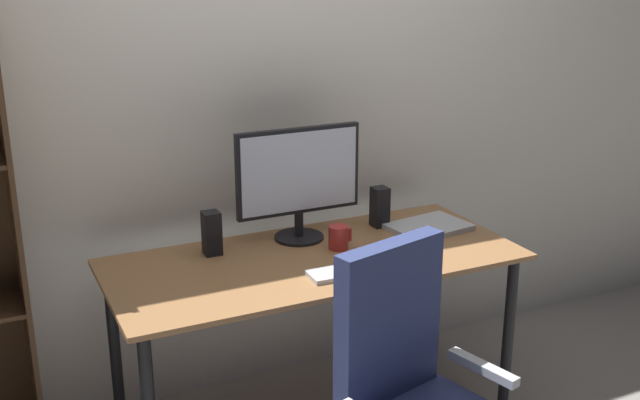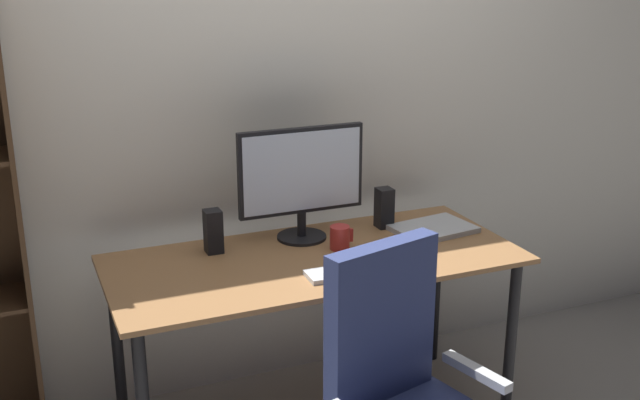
# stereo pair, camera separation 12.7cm
# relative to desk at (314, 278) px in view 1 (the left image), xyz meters

# --- Properties ---
(back_wall) EXTENTS (6.40, 0.10, 2.60)m
(back_wall) POSITION_rel_desk_xyz_m (0.00, 0.52, 0.65)
(back_wall) COLOR silver
(back_wall) RESTS_ON ground
(desk) EXTENTS (1.57, 0.69, 0.74)m
(desk) POSITION_rel_desk_xyz_m (0.00, 0.00, 0.00)
(desk) COLOR olive
(desk) RESTS_ON ground
(monitor) EXTENTS (0.52, 0.20, 0.46)m
(monitor) POSITION_rel_desk_xyz_m (0.03, 0.21, 0.35)
(monitor) COLOR black
(monitor) RESTS_ON desk
(keyboard) EXTENTS (0.29, 0.12, 0.02)m
(keyboard) POSITION_rel_desk_xyz_m (0.04, -0.20, 0.09)
(keyboard) COLOR #B7BABC
(keyboard) RESTS_ON desk
(mouse) EXTENTS (0.06, 0.10, 0.03)m
(mouse) POSITION_rel_desk_xyz_m (0.25, -0.19, 0.10)
(mouse) COLOR black
(mouse) RESTS_ON desk
(coffee_mug) EXTENTS (0.09, 0.08, 0.09)m
(coffee_mug) POSITION_rel_desk_xyz_m (0.12, 0.04, 0.13)
(coffee_mug) COLOR #B72D28
(coffee_mug) RESTS_ON desk
(laptop) EXTENTS (0.35, 0.27, 0.02)m
(laptop) POSITION_rel_desk_xyz_m (0.56, 0.07, 0.10)
(laptop) COLOR #B7BABC
(laptop) RESTS_ON desk
(speaker_left) EXTENTS (0.06, 0.07, 0.17)m
(speaker_left) POSITION_rel_desk_xyz_m (-0.34, 0.20, 0.17)
(speaker_left) COLOR black
(speaker_left) RESTS_ON desk
(speaker_right) EXTENTS (0.06, 0.07, 0.17)m
(speaker_right) POSITION_rel_desk_xyz_m (0.40, 0.20, 0.17)
(speaker_right) COLOR black
(speaker_right) RESTS_ON desk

